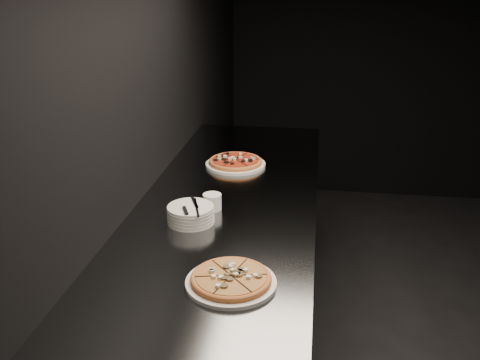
# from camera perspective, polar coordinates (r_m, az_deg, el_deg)

# --- Properties ---
(wall_left) EXTENTS (0.02, 5.00, 2.80)m
(wall_left) POSITION_cam_1_polar(r_m,az_deg,el_deg) (2.17, -11.35, 9.73)
(wall_left) COLOR black
(wall_left) RESTS_ON floor
(counter) EXTENTS (0.74, 2.44, 0.92)m
(counter) POSITION_cam_1_polar(r_m,az_deg,el_deg) (2.45, -1.33, -12.48)
(counter) COLOR slate
(counter) RESTS_ON floor
(pizza_mushroom) EXTENTS (0.30, 0.30, 0.03)m
(pizza_mushroom) POSITION_cam_1_polar(r_m,az_deg,el_deg) (1.67, -0.97, -10.58)
(pizza_mushroom) COLOR white
(pizza_mushroom) RESTS_ON counter
(pizza_tomato) EXTENTS (0.30, 0.30, 0.03)m
(pizza_tomato) POSITION_cam_1_polar(r_m,az_deg,el_deg) (2.66, -0.48, 1.90)
(pizza_tomato) COLOR white
(pizza_tomato) RESTS_ON counter
(plate_stack) EXTENTS (0.18, 0.18, 0.07)m
(plate_stack) POSITION_cam_1_polar(r_m,az_deg,el_deg) (2.06, -5.29, -3.65)
(plate_stack) COLOR white
(plate_stack) RESTS_ON counter
(cutlery) EXTENTS (0.07, 0.19, 0.01)m
(cutlery) POSITION_cam_1_polar(r_m,az_deg,el_deg) (2.03, -5.22, -2.92)
(cutlery) COLOR silver
(cutlery) RESTS_ON plate_stack
(ramekin) EXTENTS (0.08, 0.08, 0.07)m
(ramekin) POSITION_cam_1_polar(r_m,az_deg,el_deg) (2.17, -2.98, -2.29)
(ramekin) COLOR white
(ramekin) RESTS_ON counter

